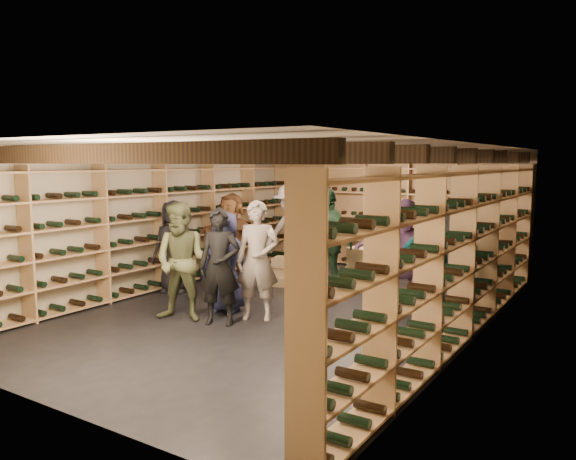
{
  "coord_description": "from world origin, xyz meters",
  "views": [
    {
      "loc": [
        4.44,
        -6.89,
        2.19
      ],
      "look_at": [
        -0.1,
        0.2,
        1.16
      ],
      "focal_mm": 35.0,
      "sensor_mm": 36.0,
      "label": 1
    }
  ],
  "objects_px": {
    "person_5": "(231,237)",
    "person_7": "(258,261)",
    "person_12": "(446,262)",
    "person_2": "(182,262)",
    "person_11": "(404,251)",
    "crate_stack_left": "(363,267)",
    "person_4": "(431,269)",
    "person_6": "(225,262)",
    "person_1": "(220,267)",
    "crate_loose": "(428,283)",
    "person_0": "(174,246)",
    "person_10": "(327,242)",
    "person_9": "(292,236)",
    "crate_stack_right": "(288,272)"
  },
  "relations": [
    {
      "from": "person_1",
      "to": "person_12",
      "type": "bearing_deg",
      "value": 20.44
    },
    {
      "from": "crate_stack_right",
      "to": "person_9",
      "type": "bearing_deg",
      "value": -0.0
    },
    {
      "from": "crate_loose",
      "to": "person_10",
      "type": "height_order",
      "value": "person_10"
    },
    {
      "from": "person_5",
      "to": "person_0",
      "type": "bearing_deg",
      "value": -106.17
    },
    {
      "from": "person_2",
      "to": "person_11",
      "type": "distance_m",
      "value": 3.4
    },
    {
      "from": "person_6",
      "to": "person_11",
      "type": "distance_m",
      "value": 2.77
    },
    {
      "from": "person_4",
      "to": "person_10",
      "type": "bearing_deg",
      "value": 143.49
    },
    {
      "from": "person_4",
      "to": "person_10",
      "type": "distance_m",
      "value": 2.33
    },
    {
      "from": "crate_stack_right",
      "to": "person_5",
      "type": "relative_size",
      "value": 0.35
    },
    {
      "from": "person_7",
      "to": "person_9",
      "type": "xyz_separation_m",
      "value": [
        -0.69,
        1.99,
        0.08
      ]
    },
    {
      "from": "person_5",
      "to": "person_9",
      "type": "distance_m",
      "value": 1.21
    },
    {
      "from": "person_1",
      "to": "person_4",
      "type": "relative_size",
      "value": 0.95
    },
    {
      "from": "person_7",
      "to": "person_9",
      "type": "relative_size",
      "value": 0.91
    },
    {
      "from": "person_2",
      "to": "person_5",
      "type": "relative_size",
      "value": 1.01
    },
    {
      "from": "person_7",
      "to": "person_4",
      "type": "bearing_deg",
      "value": -6.28
    },
    {
      "from": "crate_loose",
      "to": "person_12",
      "type": "height_order",
      "value": "person_12"
    },
    {
      "from": "crate_stack_left",
      "to": "person_5",
      "type": "bearing_deg",
      "value": -157.18
    },
    {
      "from": "person_2",
      "to": "person_11",
      "type": "bearing_deg",
      "value": 30.88
    },
    {
      "from": "person_4",
      "to": "person_7",
      "type": "relative_size",
      "value": 1.0
    },
    {
      "from": "person_5",
      "to": "person_9",
      "type": "relative_size",
      "value": 0.9
    },
    {
      "from": "person_7",
      "to": "person_11",
      "type": "bearing_deg",
      "value": 31.21
    },
    {
      "from": "person_9",
      "to": "person_10",
      "type": "distance_m",
      "value": 0.84
    },
    {
      "from": "crate_stack_right",
      "to": "person_11",
      "type": "height_order",
      "value": "person_11"
    },
    {
      "from": "crate_loose",
      "to": "person_12",
      "type": "distance_m",
      "value": 1.74
    },
    {
      "from": "person_1",
      "to": "person_5",
      "type": "relative_size",
      "value": 0.97
    },
    {
      "from": "crate_loose",
      "to": "person_5",
      "type": "xyz_separation_m",
      "value": [
        -3.25,
        -1.38,
        0.73
      ]
    },
    {
      "from": "person_4",
      "to": "person_2",
      "type": "bearing_deg",
      "value": -166.92
    },
    {
      "from": "person_9",
      "to": "person_5",
      "type": "bearing_deg",
      "value": -173.95
    },
    {
      "from": "person_0",
      "to": "person_10",
      "type": "relative_size",
      "value": 0.88
    },
    {
      "from": "crate_stack_left",
      "to": "person_4",
      "type": "xyz_separation_m",
      "value": [
        1.88,
        -2.0,
        0.49
      ]
    },
    {
      "from": "person_0",
      "to": "person_9",
      "type": "height_order",
      "value": "person_9"
    },
    {
      "from": "person_9",
      "to": "person_11",
      "type": "bearing_deg",
      "value": -3.32
    },
    {
      "from": "person_7",
      "to": "person_12",
      "type": "bearing_deg",
      "value": 15.28
    },
    {
      "from": "crate_stack_left",
      "to": "person_0",
      "type": "xyz_separation_m",
      "value": [
        -2.48,
        -2.12,
        0.44
      ]
    },
    {
      "from": "person_4",
      "to": "person_11",
      "type": "height_order",
      "value": "person_4"
    },
    {
      "from": "crate_loose",
      "to": "person_4",
      "type": "height_order",
      "value": "person_4"
    },
    {
      "from": "crate_stack_right",
      "to": "person_1",
      "type": "relative_size",
      "value": 0.36
    },
    {
      "from": "person_0",
      "to": "person_10",
      "type": "distance_m",
      "value": 2.55
    },
    {
      "from": "crate_stack_right",
      "to": "person_10",
      "type": "bearing_deg",
      "value": -14.39
    },
    {
      "from": "person_1",
      "to": "person_10",
      "type": "xyz_separation_m",
      "value": [
        0.41,
        2.22,
        0.09
      ]
    },
    {
      "from": "person_2",
      "to": "person_12",
      "type": "xyz_separation_m",
      "value": [
        2.93,
        2.33,
        -0.07
      ]
    },
    {
      "from": "person_5",
      "to": "person_7",
      "type": "relative_size",
      "value": 0.98
    },
    {
      "from": "crate_loose",
      "to": "person_12",
      "type": "bearing_deg",
      "value": -63.42
    },
    {
      "from": "person_1",
      "to": "person_11",
      "type": "distance_m",
      "value": 2.96
    },
    {
      "from": "crate_loose",
      "to": "person_4",
      "type": "distance_m",
      "value": 2.69
    },
    {
      "from": "person_7",
      "to": "person_9",
      "type": "bearing_deg",
      "value": 84.75
    },
    {
      "from": "crate_loose",
      "to": "person_9",
      "type": "bearing_deg",
      "value": -150.1
    },
    {
      "from": "person_6",
      "to": "person_7",
      "type": "distance_m",
      "value": 0.65
    },
    {
      "from": "person_2",
      "to": "person_10",
      "type": "distance_m",
      "value": 2.54
    },
    {
      "from": "person_2",
      "to": "person_10",
      "type": "relative_size",
      "value": 0.93
    }
  ]
}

